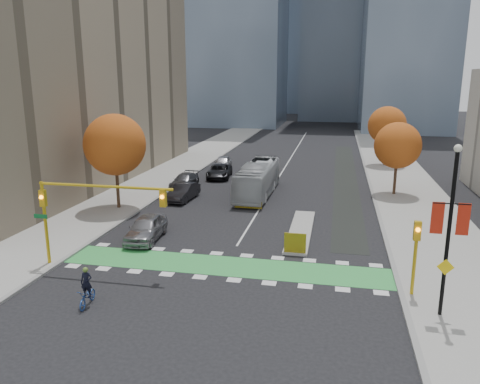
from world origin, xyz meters
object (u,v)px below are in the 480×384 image
at_px(tree_east_near, 398,145).
at_px(parked_car_c, 184,181).
at_px(tree_west, 115,145).
at_px(parked_car_b, 183,192).
at_px(bus, 258,179).
at_px(traffic_signal_west, 83,203).
at_px(parked_car_d, 219,171).
at_px(hazard_board, 295,243).
at_px(tree_east_far, 387,125).
at_px(cyclist, 87,293).
at_px(parked_car_a, 146,228).
at_px(traffic_signal_east, 416,247).
at_px(parked_car_e, 223,163).
at_px(banner_lamppost, 450,225).

relative_size(tree_east_near, parked_car_c, 1.44).
xyz_separation_m(tree_west, parked_car_b, (4.56, 4.03, -4.83)).
height_order(bus, parked_car_b, bus).
distance_m(tree_west, traffic_signal_west, 13.25).
height_order(tree_west, parked_car_d, tree_west).
height_order(hazard_board, tree_east_near, tree_east_near).
xyz_separation_m(tree_east_far, cyclist, (-18.01, -42.83, -4.56)).
bearing_deg(tree_east_far, parked_car_a, -119.93).
bearing_deg(tree_east_near, traffic_signal_east, -93.81).
bearing_deg(tree_east_far, parked_car_e, -161.81).
relative_size(tree_west, traffic_signal_west, 0.96).
bearing_deg(tree_east_near, cyclist, -123.13).
height_order(hazard_board, parked_car_e, parked_car_e).
xyz_separation_m(banner_lamppost, cyclist, (-17.01, -2.32, -3.93)).
relative_size(tree_west, tree_east_far, 1.08).
relative_size(traffic_signal_east, parked_car_d, 0.76).
bearing_deg(hazard_board, bus, 108.13).
relative_size(tree_west, parked_car_c, 1.67).
xyz_separation_m(tree_west, traffic_signal_west, (4.07, -12.51, -1.58)).
xyz_separation_m(parked_car_b, parked_car_d, (0.81, 10.42, -0.03)).
relative_size(banner_lamppost, parked_car_e, 1.70).
distance_m(tree_west, parked_car_d, 16.17).
bearing_deg(parked_car_a, parked_car_c, 94.83).
relative_size(hazard_board, parked_car_e, 0.29).
height_order(cyclist, bus, bus).
bearing_deg(banner_lamppost, tree_west, 148.32).
height_order(cyclist, parked_car_d, cyclist).
height_order(banner_lamppost, parked_car_a, banner_lamppost).
relative_size(tree_east_near, traffic_signal_west, 0.83).
relative_size(traffic_signal_west, parked_car_d, 1.58).
bearing_deg(cyclist, hazard_board, 37.29).
distance_m(tree_east_near, parked_car_e, 21.98).
xyz_separation_m(bus, parked_car_b, (-6.44, -3.42, -0.80)).
distance_m(banner_lamppost, cyclist, 17.61).
height_order(traffic_signal_east, parked_car_a, traffic_signal_east).
relative_size(bus, parked_car_a, 2.27).
xyz_separation_m(parked_car_c, parked_car_e, (1.57, 10.42, 0.11)).
bearing_deg(bus, banner_lamppost, -59.39).
distance_m(traffic_signal_west, cyclist, 5.98).
bearing_deg(parked_car_b, banner_lamppost, -40.54).
bearing_deg(tree_east_near, parked_car_c, -177.36).
xyz_separation_m(tree_east_near, parked_car_e, (-19.43, 9.45, -4.04)).
distance_m(bus, parked_car_c, 8.21).
relative_size(tree_east_near, parked_car_e, 1.46).
xyz_separation_m(traffic_signal_west, banner_lamppost, (19.43, -1.99, 0.58)).
bearing_deg(tree_west, traffic_signal_east, -29.07).
height_order(banner_lamppost, cyclist, banner_lamppost).
xyz_separation_m(bus, parked_car_a, (-5.51, -14.45, -0.73)).
relative_size(hazard_board, traffic_signal_west, 0.16).
height_order(tree_east_far, banner_lamppost, banner_lamppost).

